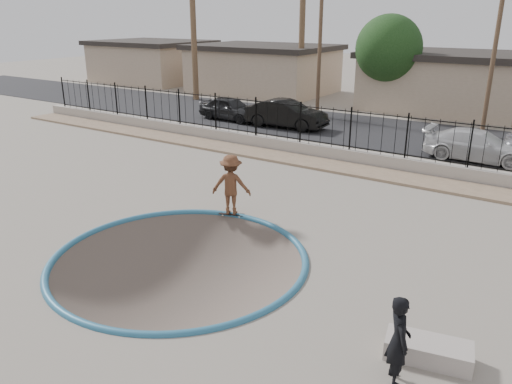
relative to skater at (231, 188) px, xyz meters
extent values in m
cube|color=gray|center=(0.65, 9.70, -2.09)|extent=(120.00, 120.00, 2.20)
torus|color=#286182|center=(0.65, -3.30, -0.99)|extent=(7.04, 7.04, 0.20)
cube|color=#9C8266|center=(0.65, 6.90, -0.93)|extent=(42.00, 1.60, 0.11)
cube|color=gray|center=(0.65, 8.00, -0.69)|extent=(42.00, 0.45, 0.60)
cube|color=black|center=(0.65, 8.00, -0.27)|extent=(40.00, 0.04, 0.03)
cube|color=black|center=(0.65, 8.00, 1.31)|extent=(40.00, 0.04, 0.04)
cube|color=black|center=(0.65, 14.70, -0.97)|extent=(90.00, 8.00, 0.04)
cube|color=tan|center=(-27.35, 24.20, 0.76)|extent=(10.00, 8.00, 3.50)
cube|color=#2A2522|center=(-27.35, 24.20, 2.71)|extent=(10.60, 8.60, 0.40)
cube|color=tan|center=(-14.35, 24.20, 0.76)|extent=(11.00, 8.00, 3.50)
cube|color=#2A2522|center=(-14.35, 24.20, 2.71)|extent=(11.60, 8.60, 0.40)
cube|color=tan|center=(0.65, 24.20, 0.76)|extent=(10.00, 8.00, 3.50)
cube|color=#2A2522|center=(0.65, 24.20, 2.71)|extent=(10.60, 8.60, 0.40)
cylinder|color=brown|center=(-16.35, 17.70, 4.51)|extent=(0.44, 0.44, 11.00)
cylinder|color=brown|center=(-9.35, 21.70, 3.51)|extent=(0.44, 0.44, 9.00)
cylinder|color=#473323|center=(-5.35, 16.70, 3.51)|extent=(0.24, 0.24, 9.00)
cylinder|color=#473323|center=(4.65, 16.70, 3.76)|extent=(0.24, 0.24, 9.50)
cylinder|color=#473323|center=(-2.35, 20.70, 0.51)|extent=(0.34, 0.34, 3.00)
sphere|color=#143311|center=(-2.35, 20.70, 3.21)|extent=(4.32, 4.32, 4.32)
imported|color=brown|center=(0.00, 0.00, 0.00)|extent=(1.47, 1.19, 1.98)
cube|color=black|center=(0.00, 0.00, -0.93)|extent=(0.87, 0.48, 0.02)
cylinder|color=silver|center=(-0.24, -0.17, -0.96)|extent=(0.06, 0.05, 0.06)
cylinder|color=silver|center=(-0.30, -0.02, -0.96)|extent=(0.06, 0.05, 0.06)
cylinder|color=silver|center=(0.30, 0.02, -0.96)|extent=(0.06, 0.05, 0.06)
cylinder|color=silver|center=(0.24, 0.17, -0.96)|extent=(0.06, 0.05, 0.06)
imported|color=black|center=(7.11, -4.72, -0.13)|extent=(0.69, 0.75, 1.73)
cube|color=#A59A92|center=(7.44, -3.80, -0.79)|extent=(1.71, 1.01, 0.40)
imported|color=black|center=(-9.37, 12.70, -0.24)|extent=(4.28, 1.94, 1.43)
imported|color=black|center=(-5.34, 12.70, -0.16)|extent=(4.91, 1.99, 1.58)
imported|color=silver|center=(5.39, 11.42, -0.27)|extent=(4.71, 1.92, 1.36)
camera|label=1|loc=(9.09, -12.28, 5.29)|focal=35.00mm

